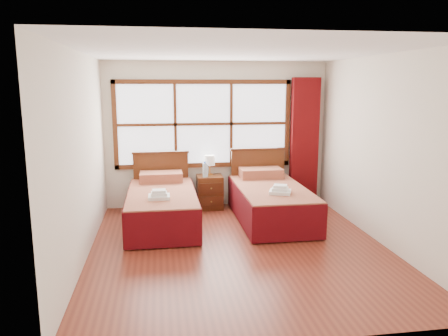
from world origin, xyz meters
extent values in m
plane|color=maroon|center=(0.00, 0.00, 0.00)|extent=(4.50, 4.50, 0.00)
plane|color=white|center=(0.00, 0.00, 2.60)|extent=(4.50, 4.50, 0.00)
plane|color=silver|center=(0.00, 2.25, 1.30)|extent=(4.00, 0.00, 4.00)
plane|color=silver|center=(-2.00, 0.00, 1.30)|extent=(0.00, 4.50, 4.50)
plane|color=silver|center=(2.00, 0.00, 1.30)|extent=(0.00, 4.50, 4.50)
cube|color=white|center=(-0.25, 2.22, 1.50)|extent=(3.00, 0.02, 1.40)
cube|color=#512711|center=(-0.25, 2.20, 0.76)|extent=(3.16, 0.06, 0.08)
cube|color=#512711|center=(-0.25, 2.20, 2.24)|extent=(3.16, 0.06, 0.08)
cube|color=#512711|center=(-1.79, 2.20, 1.50)|extent=(0.08, 0.06, 1.56)
cube|color=#512711|center=(1.29, 2.20, 1.50)|extent=(0.08, 0.06, 1.56)
cube|color=#512711|center=(-0.75, 2.20, 1.50)|extent=(0.05, 0.05, 1.40)
cube|color=#512711|center=(0.25, 2.20, 1.50)|extent=(0.05, 0.05, 1.40)
cube|color=#512711|center=(-0.25, 2.20, 1.50)|extent=(3.00, 0.05, 0.05)
cube|color=#5F090B|center=(1.60, 2.11, 1.17)|extent=(0.50, 0.16, 2.30)
cube|color=#431E0D|center=(-1.02, 1.13, 0.15)|extent=(0.92, 1.85, 0.30)
cube|color=maroon|center=(-1.02, 1.13, 0.43)|extent=(1.03, 2.05, 0.25)
cube|color=#5A090F|center=(-1.54, 1.13, 0.28)|extent=(0.03, 2.05, 0.51)
cube|color=#5A090F|center=(-0.51, 1.13, 0.28)|extent=(0.03, 2.05, 0.51)
cube|color=#5A090F|center=(-1.02, 0.11, 0.28)|extent=(1.03, 0.03, 0.51)
cube|color=maroon|center=(-1.02, 1.87, 0.63)|extent=(0.72, 0.42, 0.16)
cube|color=#512711|center=(-1.02, 2.14, 0.50)|extent=(0.96, 0.06, 1.00)
cube|color=#431E0D|center=(-1.02, 2.14, 1.01)|extent=(1.00, 0.08, 0.04)
cube|color=#431E0D|center=(0.74, 1.13, 0.15)|extent=(0.94, 1.89, 0.31)
cube|color=maroon|center=(0.74, 1.13, 0.44)|extent=(1.06, 2.09, 0.26)
cube|color=#5A090F|center=(0.21, 1.13, 0.28)|extent=(0.03, 2.09, 0.52)
cube|color=#5A090F|center=(1.27, 1.13, 0.28)|extent=(0.03, 2.09, 0.52)
cube|color=#5A090F|center=(0.74, 0.09, 0.28)|extent=(1.06, 0.03, 0.52)
cube|color=maroon|center=(0.74, 1.89, 0.65)|extent=(0.74, 0.43, 0.16)
cube|color=#512711|center=(0.74, 2.14, 0.51)|extent=(0.99, 0.06, 1.03)
cube|color=#431E0D|center=(0.74, 2.14, 1.04)|extent=(1.03, 0.08, 0.04)
cube|color=#512711|center=(-0.17, 2.00, 0.30)|extent=(0.45, 0.40, 0.60)
cube|color=#431E0D|center=(-0.17, 1.79, 0.18)|extent=(0.39, 0.02, 0.18)
cube|color=#431E0D|center=(-0.17, 1.79, 0.42)|extent=(0.39, 0.02, 0.18)
sphere|color=olive|center=(-0.17, 1.77, 0.18)|extent=(0.03, 0.03, 0.03)
sphere|color=olive|center=(-0.17, 1.77, 0.42)|extent=(0.03, 0.03, 0.03)
cube|color=white|center=(-1.06, 0.71, 0.58)|extent=(0.31, 0.28, 0.05)
cube|color=white|center=(-1.06, 0.71, 0.62)|extent=(0.24, 0.21, 0.04)
cube|color=white|center=(-1.06, 0.71, 0.66)|extent=(0.20, 0.17, 0.04)
cube|color=white|center=(0.76, 0.70, 0.59)|extent=(0.39, 0.37, 0.05)
cube|color=white|center=(0.76, 0.70, 0.64)|extent=(0.29, 0.28, 0.04)
cube|color=white|center=(0.76, 0.70, 0.68)|extent=(0.24, 0.23, 0.04)
cylinder|color=#C58E3F|center=(-0.16, 2.09, 0.61)|extent=(0.11, 0.11, 0.02)
cylinder|color=#C58E3F|center=(-0.16, 2.09, 0.69)|extent=(0.02, 0.02, 0.15)
cylinder|color=white|center=(-0.16, 2.09, 0.86)|extent=(0.18, 0.18, 0.18)
cylinder|color=#A8C9D8|center=(-0.27, 1.91, 0.72)|extent=(0.07, 0.07, 0.24)
cylinder|color=blue|center=(-0.27, 1.91, 0.86)|extent=(0.04, 0.04, 0.03)
cylinder|color=#A8C9D8|center=(-0.23, 1.94, 0.70)|extent=(0.06, 0.06, 0.21)
cylinder|color=blue|center=(-0.23, 1.94, 0.82)|extent=(0.03, 0.03, 0.03)
camera|label=1|loc=(-1.04, -5.55, 2.19)|focal=35.00mm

